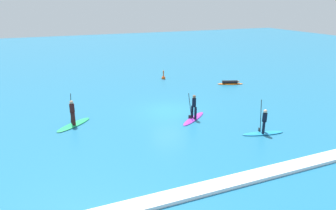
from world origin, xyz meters
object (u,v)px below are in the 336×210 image
object	(u,v)px
surfer_on_purple_board	(194,113)
marker_buoy	(163,77)
surfer_on_orange_board	(230,83)
surfer_on_blue_board	(263,128)
surfer_on_green_board	(73,119)

from	to	relation	value
surfer_on_purple_board	marker_buoy	size ratio (longest dim) A/B	2.74
surfer_on_orange_board	surfer_on_purple_board	bearing A→B (deg)	-117.63
surfer_on_blue_board	marker_buoy	size ratio (longest dim) A/B	2.73
surfer_on_orange_board	surfer_on_green_board	bearing A→B (deg)	-142.43
surfer_on_purple_board	surfer_on_blue_board	bearing A→B (deg)	88.51
surfer_on_purple_board	surfer_on_blue_board	xyz separation A→B (m)	(3.00, -4.13, -0.06)
surfer_on_orange_board	surfer_on_blue_board	bearing A→B (deg)	-93.83
surfer_on_purple_board	surfer_on_green_board	world-z (taller)	surfer_on_green_board
surfer_on_purple_board	surfer_on_orange_board	world-z (taller)	surfer_on_purple_board
surfer_on_orange_board	marker_buoy	bearing A→B (deg)	159.11
marker_buoy	surfer_on_orange_board	bearing A→B (deg)	-40.83
surfer_on_green_board	surfer_on_blue_board	world-z (taller)	surfer_on_green_board
surfer_on_green_board	surfer_on_orange_board	size ratio (longest dim) A/B	1.06
surfer_on_green_board	surfer_on_orange_board	xyz separation A→B (m)	(16.40, 5.21, -0.29)
surfer_on_green_board	marker_buoy	bearing A→B (deg)	3.58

